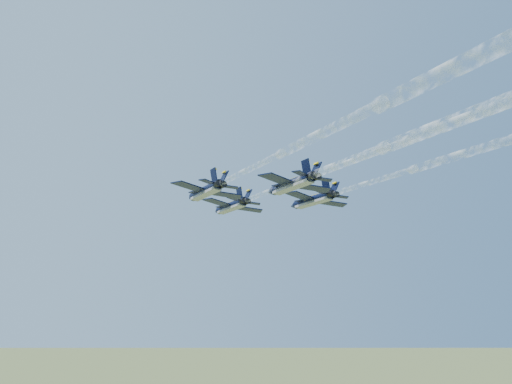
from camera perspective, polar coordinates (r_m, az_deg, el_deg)
name	(u,v)px	position (r m, az deg, el deg)	size (l,w,h in m)	color
jet_lead	(231,206)	(102.66, -2.55, -1.44)	(11.53, 14.73, 3.35)	black
jet_left	(205,191)	(88.88, -5.11, 0.07)	(11.53, 14.73, 3.35)	black
jet_right	(313,200)	(96.81, 5.68, -0.82)	(11.53, 14.73, 3.35)	black
jet_slot	(292,184)	(83.43, 3.59, 0.77)	(11.53, 14.73, 3.35)	black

